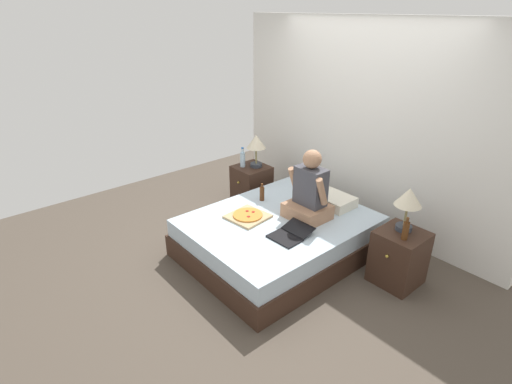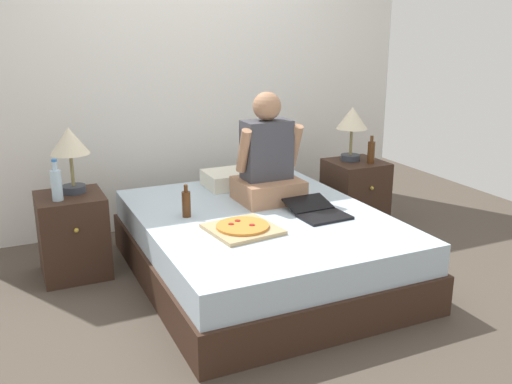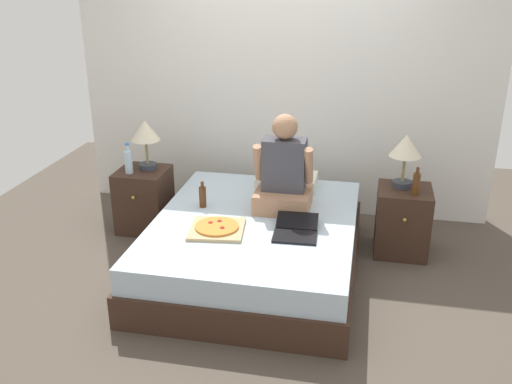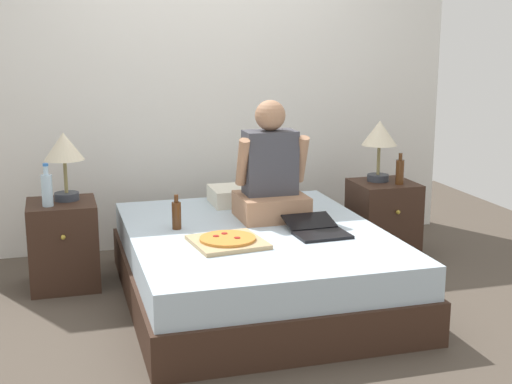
{
  "view_description": "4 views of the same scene",
  "coord_description": "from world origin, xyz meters",
  "px_view_note": "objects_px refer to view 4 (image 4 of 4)",
  "views": [
    {
      "loc": [
        2.79,
        -2.7,
        2.58
      ],
      "look_at": [
        -0.14,
        -0.21,
        0.79
      ],
      "focal_mm": 28.0,
      "sensor_mm": 36.0,
      "label": 1
    },
    {
      "loc": [
        -1.55,
        -3.29,
        1.69
      ],
      "look_at": [
        -0.12,
        -0.18,
        0.67
      ],
      "focal_mm": 40.0,
      "sensor_mm": 36.0,
      "label": 2
    },
    {
      "loc": [
        0.82,
        -3.96,
        2.32
      ],
      "look_at": [
        0.02,
        -0.03,
        0.69
      ],
      "focal_mm": 40.0,
      "sensor_mm": 36.0,
      "label": 3
    },
    {
      "loc": [
        -1.18,
        -4.12,
        1.66
      ],
      "look_at": [
        0.0,
        -0.02,
        0.7
      ],
      "focal_mm": 50.0,
      "sensor_mm": 36.0,
      "label": 4
    }
  ],
  "objects_px": {
    "person_seated": "(271,175)",
    "nightstand_right": "(383,220)",
    "beer_bottle_on_bed": "(177,215)",
    "lamp_on_right_nightstand": "(379,137)",
    "beer_bottle": "(400,171)",
    "bed": "(255,265)",
    "water_bottle": "(47,189)",
    "laptop": "(318,230)",
    "pizza_box": "(228,241)",
    "nightstand_left": "(63,244)",
    "lamp_on_left_nightstand": "(64,151)"
  },
  "relations": [
    {
      "from": "water_bottle",
      "to": "beer_bottle_on_bed",
      "type": "bearing_deg",
      "value": -22.57
    },
    {
      "from": "beer_bottle",
      "to": "water_bottle",
      "type": "bearing_deg",
      "value": 179.77
    },
    {
      "from": "nightstand_left",
      "to": "laptop",
      "type": "xyz_separation_m",
      "value": [
        1.5,
        -0.75,
        0.18
      ]
    },
    {
      "from": "nightstand_left",
      "to": "water_bottle",
      "type": "distance_m",
      "value": 0.42
    },
    {
      "from": "beer_bottle",
      "to": "person_seated",
      "type": "bearing_deg",
      "value": -169.16
    },
    {
      "from": "nightstand_left",
      "to": "lamp_on_right_nightstand",
      "type": "height_order",
      "value": "lamp_on_right_nightstand"
    },
    {
      "from": "lamp_on_right_nightstand",
      "to": "lamp_on_left_nightstand",
      "type": "bearing_deg",
      "value": 180.0
    },
    {
      "from": "nightstand_right",
      "to": "beer_bottle",
      "type": "bearing_deg",
      "value": -54.99
    },
    {
      "from": "nightstand_right",
      "to": "beer_bottle",
      "type": "relative_size",
      "value": 2.5
    },
    {
      "from": "lamp_on_left_nightstand",
      "to": "lamp_on_right_nightstand",
      "type": "xyz_separation_m",
      "value": [
        2.24,
        0.0,
        0.0
      ]
    },
    {
      "from": "beer_bottle_on_bed",
      "to": "lamp_on_left_nightstand",
      "type": "bearing_deg",
      "value": 144.72
    },
    {
      "from": "bed",
      "to": "lamp_on_right_nightstand",
      "type": "bearing_deg",
      "value": 28.71
    },
    {
      "from": "lamp_on_right_nightstand",
      "to": "person_seated",
      "type": "distance_m",
      "value": 1.02
    },
    {
      "from": "lamp_on_left_nightstand",
      "to": "nightstand_right",
      "type": "relative_size",
      "value": 0.78
    },
    {
      "from": "pizza_box",
      "to": "water_bottle",
      "type": "bearing_deg",
      "value": 143.93
    },
    {
      "from": "water_bottle",
      "to": "pizza_box",
      "type": "xyz_separation_m",
      "value": [
        1.0,
        -0.73,
        -0.22
      ]
    },
    {
      "from": "pizza_box",
      "to": "lamp_on_left_nightstand",
      "type": "bearing_deg",
      "value": 135.37
    },
    {
      "from": "bed",
      "to": "water_bottle",
      "type": "relative_size",
      "value": 7.21
    },
    {
      "from": "bed",
      "to": "water_bottle",
      "type": "bearing_deg",
      "value": 158.91
    },
    {
      "from": "laptop",
      "to": "bed",
      "type": "bearing_deg",
      "value": 151.63
    },
    {
      "from": "bed",
      "to": "nightstand_left",
      "type": "distance_m",
      "value": 1.29
    },
    {
      "from": "person_seated",
      "to": "beer_bottle_on_bed",
      "type": "distance_m",
      "value": 0.69
    },
    {
      "from": "beer_bottle",
      "to": "person_seated",
      "type": "xyz_separation_m",
      "value": [
        -1.04,
        -0.2,
        0.07
      ]
    },
    {
      "from": "beer_bottle",
      "to": "laptop",
      "type": "distance_m",
      "value": 1.11
    },
    {
      "from": "beer_bottle_on_bed",
      "to": "beer_bottle",
      "type": "bearing_deg",
      "value": 10.38
    },
    {
      "from": "nightstand_right",
      "to": "pizza_box",
      "type": "relative_size",
      "value": 1.29
    },
    {
      "from": "nightstand_left",
      "to": "water_bottle",
      "type": "relative_size",
      "value": 2.08
    },
    {
      "from": "bed",
      "to": "beer_bottle_on_bed",
      "type": "xyz_separation_m",
      "value": [
        -0.47,
        0.16,
        0.32
      ]
    },
    {
      "from": "person_seated",
      "to": "water_bottle",
      "type": "bearing_deg",
      "value": 171.58
    },
    {
      "from": "bed",
      "to": "pizza_box",
      "type": "xyz_separation_m",
      "value": [
        -0.24,
        -0.25,
        0.25
      ]
    },
    {
      "from": "water_bottle",
      "to": "person_seated",
      "type": "bearing_deg",
      "value": -8.42
    },
    {
      "from": "bed",
      "to": "water_bottle",
      "type": "height_order",
      "value": "water_bottle"
    },
    {
      "from": "pizza_box",
      "to": "beer_bottle_on_bed",
      "type": "bearing_deg",
      "value": 119.28
    },
    {
      "from": "nightstand_right",
      "to": "person_seated",
      "type": "distance_m",
      "value": 1.11
    },
    {
      "from": "lamp_on_right_nightstand",
      "to": "beer_bottle",
      "type": "relative_size",
      "value": 1.96
    },
    {
      "from": "person_seated",
      "to": "nightstand_right",
      "type": "bearing_deg",
      "value": 17.1
    },
    {
      "from": "laptop",
      "to": "lamp_on_right_nightstand",
      "type": "bearing_deg",
      "value": 45.91
    },
    {
      "from": "bed",
      "to": "water_bottle",
      "type": "xyz_separation_m",
      "value": [
        -1.24,
        0.48,
        0.46
      ]
    },
    {
      "from": "nightstand_right",
      "to": "beer_bottle",
      "type": "height_order",
      "value": "beer_bottle"
    },
    {
      "from": "nightstand_right",
      "to": "lamp_on_right_nightstand",
      "type": "relative_size",
      "value": 1.28
    },
    {
      "from": "nightstand_left",
      "to": "laptop",
      "type": "distance_m",
      "value": 1.69
    },
    {
      "from": "person_seated",
      "to": "beer_bottle_on_bed",
      "type": "relative_size",
      "value": 3.55
    },
    {
      "from": "nightstand_left",
      "to": "person_seated",
      "type": "distance_m",
      "value": 1.44
    },
    {
      "from": "beer_bottle",
      "to": "pizza_box",
      "type": "height_order",
      "value": "beer_bottle"
    },
    {
      "from": "bed",
      "to": "laptop",
      "type": "distance_m",
      "value": 0.47
    },
    {
      "from": "person_seated",
      "to": "pizza_box",
      "type": "bearing_deg",
      "value": -129.09
    },
    {
      "from": "laptop",
      "to": "water_bottle",
      "type": "bearing_deg",
      "value": 157.24
    },
    {
      "from": "nightstand_left",
      "to": "lamp_on_right_nightstand",
      "type": "distance_m",
      "value": 2.37
    },
    {
      "from": "nightstand_left",
      "to": "pizza_box",
      "type": "height_order",
      "value": "nightstand_left"
    },
    {
      "from": "bed",
      "to": "laptop",
      "type": "bearing_deg",
      "value": -28.37
    }
  ]
}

